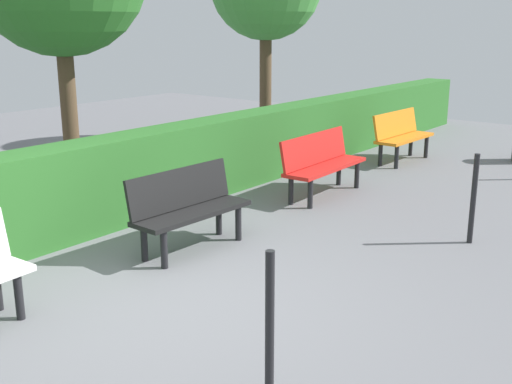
% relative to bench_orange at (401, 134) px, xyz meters
% --- Properties ---
extents(ground_plane, '(23.61, 23.61, 0.00)m').
position_rel_bench_orange_xyz_m(ground_plane, '(6.52, 0.89, -0.48)').
color(ground_plane, slate).
extents(bench_orange, '(1.43, 0.51, 0.86)m').
position_rel_bench_orange_xyz_m(bench_orange, '(0.00, 0.00, 0.00)').
color(bench_orange, orange).
rests_on(bench_orange, ground_plane).
extents(bench_red, '(1.60, 0.50, 0.86)m').
position_rel_bench_orange_xyz_m(bench_red, '(2.72, 0.09, 0.00)').
color(bench_red, red).
rests_on(bench_red, ground_plane).
extents(bench_black, '(1.41, 0.52, 0.86)m').
position_rel_bench_orange_xyz_m(bench_black, '(5.43, 0.13, -0.00)').
color(bench_black, black).
rests_on(bench_black, ground_plane).
extents(hedge_row, '(19.61, 0.55, 1.04)m').
position_rel_bench_orange_xyz_m(hedge_row, '(5.30, -1.20, 0.04)').
color(hedge_row, '#2D6B28').
rests_on(hedge_row, ground_plane).
extents(railing_post_mid, '(0.06, 0.06, 1.00)m').
position_rel_bench_orange_xyz_m(railing_post_mid, '(3.40, 2.45, 0.02)').
color(railing_post_mid, black).
rests_on(railing_post_mid, ground_plane).
extents(railing_post_far, '(0.06, 0.06, 1.00)m').
position_rel_bench_orange_xyz_m(railing_post_far, '(7.10, 2.45, 0.02)').
color(railing_post_far, black).
rests_on(railing_post_far, ground_plane).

